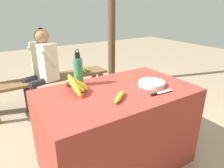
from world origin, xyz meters
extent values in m
plane|color=gray|center=(0.00, 0.00, 0.00)|extent=(12.00, 12.00, 0.00)
cube|color=maroon|center=(0.00, 0.00, 0.37)|extent=(1.26, 0.76, 0.73)
sphere|color=#4C381E|center=(-0.34, 0.16, 0.81)|extent=(0.05, 0.05, 0.05)
ellipsoid|color=gold|center=(-0.33, 0.08, 0.82)|extent=(0.08, 0.19, 0.17)
ellipsoid|color=gold|center=(-0.31, 0.10, 0.80)|extent=(0.12, 0.17, 0.10)
ellipsoid|color=gold|center=(-0.28, 0.12, 0.81)|extent=(0.17, 0.12, 0.15)
ellipsoid|color=gold|center=(-0.28, 0.14, 0.80)|extent=(0.18, 0.07, 0.10)
ellipsoid|color=gold|center=(-0.28, 0.17, 0.80)|extent=(0.18, 0.08, 0.10)
ellipsoid|color=gold|center=(-0.29, 0.19, 0.81)|extent=(0.14, 0.12, 0.13)
ellipsoid|color=gold|center=(-0.31, 0.22, 0.80)|extent=(0.11, 0.18, 0.11)
ellipsoid|color=gold|center=(-0.33, 0.22, 0.80)|extent=(0.07, 0.17, 0.10)
cylinder|color=silver|center=(0.30, -0.07, 0.75)|extent=(0.23, 0.23, 0.03)
torus|color=silver|center=(0.30, -0.07, 0.76)|extent=(0.23, 0.23, 0.01)
cylinder|color=#337556|center=(-0.22, 0.26, 0.85)|extent=(0.08, 0.08, 0.24)
cylinder|color=#38844C|center=(-0.22, 0.26, 0.85)|extent=(0.08, 0.08, 0.05)
cylinder|color=black|center=(-0.22, 0.26, 0.99)|extent=(0.04, 0.04, 0.05)
torus|color=black|center=(-0.22, 0.26, 1.03)|extent=(0.03, 0.01, 0.03)
ellipsoid|color=gold|center=(-0.08, -0.15, 0.75)|extent=(0.19, 0.17, 0.04)
cube|color=#BCBCC1|center=(0.28, -0.24, 0.74)|extent=(0.16, 0.04, 0.00)
cylinder|color=black|center=(0.18, -0.23, 0.74)|extent=(0.06, 0.02, 0.02)
cube|color=brown|center=(-0.15, 1.46, 0.42)|extent=(1.67, 0.32, 0.04)
cube|color=brown|center=(0.59, 1.34, 0.20)|extent=(0.06, 0.06, 0.40)
cube|color=brown|center=(0.59, 1.58, 0.20)|extent=(0.06, 0.06, 0.40)
cylinder|color=#232328|center=(-0.42, 1.27, 0.22)|extent=(0.09, 0.09, 0.44)
cylinder|color=#232328|center=(-0.31, 1.30, 0.45)|extent=(0.31, 0.17, 0.09)
cylinder|color=#232328|center=(-0.48, 1.45, 0.22)|extent=(0.09, 0.09, 0.44)
cylinder|color=#232328|center=(-0.36, 1.48, 0.45)|extent=(0.31, 0.17, 0.09)
cube|color=beige|center=(-0.21, 1.43, 0.68)|extent=(0.29, 0.38, 0.49)
cylinder|color=beige|center=(-0.19, 1.27, 0.76)|extent=(0.21, 0.12, 0.25)
cylinder|color=beige|center=(-0.28, 1.58, 0.76)|extent=(0.21, 0.12, 0.25)
sphere|color=#9E704C|center=(-0.21, 1.43, 1.01)|extent=(0.19, 0.19, 0.19)
sphere|color=black|center=(-0.21, 1.43, 1.08)|extent=(0.07, 0.07, 0.07)
sphere|color=#4C381E|center=(0.31, 1.46, 0.50)|extent=(0.05, 0.05, 0.05)
ellipsoid|color=#9EB24C|center=(0.32, 1.39, 0.51)|extent=(0.06, 0.18, 0.13)
ellipsoid|color=#9EB24C|center=(0.36, 1.42, 0.50)|extent=(0.15, 0.14, 0.12)
ellipsoid|color=#9EB24C|center=(0.38, 1.46, 0.50)|extent=(0.17, 0.03, 0.10)
ellipsoid|color=#9EB24C|center=(0.36, 1.49, 0.50)|extent=(0.13, 0.11, 0.12)
ellipsoid|color=#9EB24C|center=(0.32, 1.53, 0.51)|extent=(0.06, 0.17, 0.14)
cylinder|color=#4C3823|center=(1.07, 1.78, 1.37)|extent=(0.13, 0.13, 2.74)
camera|label=1|loc=(-0.83, -1.23, 1.36)|focal=32.00mm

